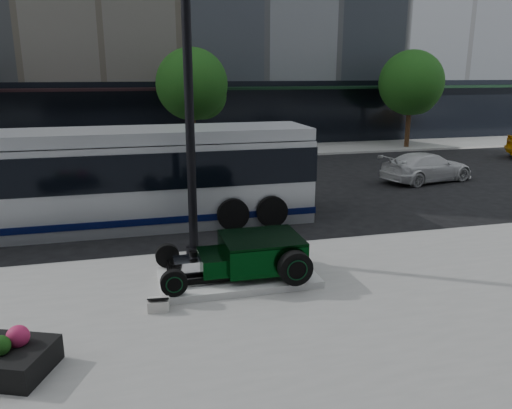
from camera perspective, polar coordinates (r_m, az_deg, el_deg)
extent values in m
plane|color=black|center=(15.03, -4.28, -2.80)|extent=(120.00, 120.00, 0.00)
cube|color=gray|center=(28.56, -9.34, 5.69)|extent=(70.00, 4.00, 0.12)
cube|color=black|center=(34.12, 12.78, 10.30)|extent=(24.00, 0.50, 4.00)
cube|color=black|center=(33.50, 13.42, 12.93)|extent=(24.00, 1.60, 0.15)
cylinder|color=black|center=(27.50, -7.17, 8.28)|extent=(0.28, 0.28, 2.60)
sphere|color=#103C10|center=(27.32, -7.34, 13.49)|extent=(3.80, 3.80, 3.80)
sphere|color=#103C10|center=(27.72, -6.12, 12.31)|extent=(2.60, 2.60, 2.60)
cylinder|color=black|center=(31.87, 16.97, 8.66)|extent=(0.28, 0.28, 2.60)
sphere|color=#103C10|center=(31.72, 17.32, 13.15)|extent=(3.80, 3.80, 3.80)
sphere|color=#103C10|center=(32.30, 17.88, 12.06)|extent=(2.60, 2.60, 2.60)
cube|color=silver|center=(11.13, -2.15, -8.23)|extent=(3.40, 1.80, 0.15)
cube|color=black|center=(10.65, -1.64, -8.30)|extent=(3.00, 0.08, 0.10)
cube|color=black|center=(11.47, -2.64, -6.57)|extent=(3.00, 0.08, 0.10)
cube|color=black|center=(11.05, 0.62, -5.46)|extent=(1.70, 1.45, 0.62)
cube|color=black|center=(10.94, 0.63, -3.84)|extent=(1.70, 1.45, 0.06)
cube|color=black|center=(10.88, -5.02, -6.53)|extent=(0.55, 1.05, 0.38)
cube|color=silver|center=(10.83, -7.90, -7.01)|extent=(0.55, 0.55, 0.34)
cylinder|color=black|center=(10.75, -7.16, -5.61)|extent=(0.18, 0.18, 0.10)
cylinder|color=black|center=(10.85, -9.73, -7.74)|extent=(0.06, 1.55, 0.06)
cylinder|color=black|center=(10.47, 4.51, -7.24)|extent=(0.72, 0.24, 0.72)
cylinder|color=black|center=(10.36, 4.73, -7.49)|extent=(0.37, 0.02, 0.37)
torus|color=#093418|center=(10.35, 4.75, -7.52)|extent=(0.44, 0.02, 0.44)
cylinder|color=black|center=(11.98, 1.88, -4.27)|extent=(0.72, 0.24, 0.72)
cylinder|color=black|center=(12.09, 1.71, -4.08)|extent=(0.37, 0.02, 0.37)
torus|color=#093418|center=(12.11, 1.69, -4.06)|extent=(0.44, 0.02, 0.44)
cylinder|color=black|center=(10.09, -9.37, -8.83)|extent=(0.54, 0.16, 0.54)
cylinder|color=black|center=(10.01, -9.32, -9.03)|extent=(0.28, 0.02, 0.28)
torus|color=#093418|center=(10.00, -9.31, -9.06)|extent=(0.34, 0.02, 0.34)
cylinder|color=black|center=(11.53, -10.10, -5.77)|extent=(0.54, 0.16, 0.54)
cylinder|color=black|center=(11.61, -10.13, -5.62)|extent=(0.28, 0.02, 0.28)
torus|color=#093418|center=(11.62, -10.14, -5.60)|extent=(0.34, 0.02, 0.34)
cube|color=silver|center=(9.97, -11.09, -11.17)|extent=(0.43, 0.35, 0.22)
cube|color=black|center=(9.92, -11.12, -10.53)|extent=(0.43, 0.33, 0.15)
cylinder|color=black|center=(12.01, -7.64, 10.95)|extent=(0.22, 0.22, 7.28)
cylinder|color=black|center=(12.75, -7.09, -5.16)|extent=(0.40, 0.40, 0.18)
sphere|color=#C02256|center=(8.77, -26.19, -13.23)|extent=(0.27, 0.27, 0.27)
sphere|color=#103C10|center=(8.71, -24.28, -13.20)|extent=(0.27, 0.27, 0.27)
cube|color=#AFB3B9|center=(15.60, -16.03, 2.17)|extent=(12.00, 2.55, 2.55)
cube|color=#070F3E|center=(15.81, -15.81, -0.85)|extent=(12.05, 2.60, 0.20)
cube|color=black|center=(15.49, -16.19, 4.25)|extent=(12.05, 2.60, 1.05)
cube|color=#AFB3B9|center=(15.36, -16.43, 7.54)|extent=(12.00, 2.40, 0.35)
cube|color=black|center=(16.49, 5.35, 4.34)|extent=(0.06, 2.30, 1.70)
cylinder|color=black|center=(14.81, -2.67, -1.09)|extent=(0.96, 0.28, 0.96)
cylinder|color=black|center=(17.28, -4.44, 1.22)|extent=(0.96, 0.28, 0.96)
cylinder|color=black|center=(15.09, 1.79, -0.78)|extent=(0.96, 0.28, 0.96)
cylinder|color=black|center=(17.52, -0.58, 1.46)|extent=(0.96, 0.28, 0.96)
imported|color=silver|center=(22.58, 18.96, 4.06)|extent=(4.48, 2.54, 1.22)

